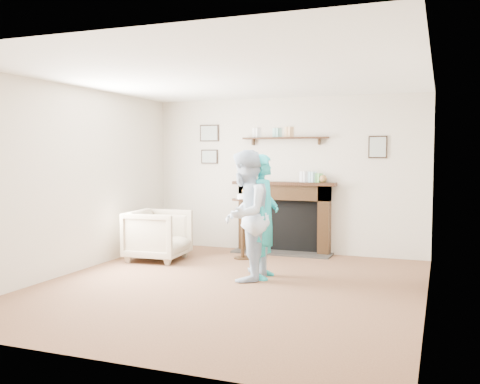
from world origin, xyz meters
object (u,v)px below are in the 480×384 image
at_px(woman, 263,278).
at_px(pedestal_table, 243,216).
at_px(armchair, 158,260).
at_px(man, 245,280).

bearing_deg(woman, pedestal_table, 26.77).
relative_size(armchair, woman, 0.52).
bearing_deg(woman, armchair, 68.33).
xyz_separation_m(armchair, woman, (1.84, -0.53, 0.00)).
height_order(armchair, pedestal_table, pedestal_table).
xyz_separation_m(armchair, man, (1.66, -0.73, 0.00)).
distance_m(armchair, man, 1.82).
distance_m(woman, pedestal_table, 1.45).
height_order(armchair, man, man).
bearing_deg(man, woman, 136.60).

